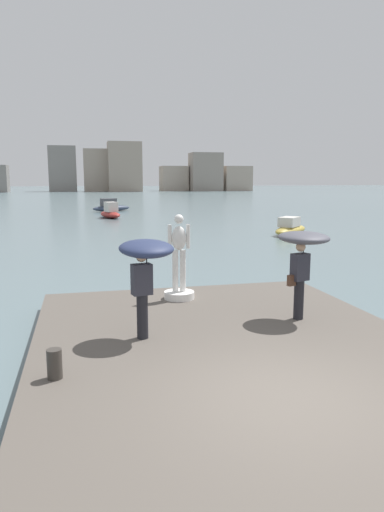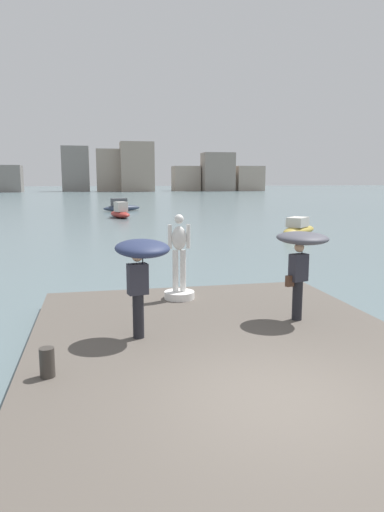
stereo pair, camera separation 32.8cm
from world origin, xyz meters
TOP-DOWN VIEW (x-y plane):
  - ground_plane at (0.00, 40.00)m, footprint 400.00×400.00m
  - pier at (0.00, 2.02)m, footprint 7.48×10.04m
  - statue_white_figure at (-0.30, 5.76)m, footprint 0.79×0.79m
  - onlooker_left at (-1.54, 2.98)m, footprint 1.26×1.28m
  - onlooker_right at (2.00, 3.45)m, footprint 1.43×1.43m
  - mooring_bollard at (-3.21, 1.38)m, footprint 0.24×0.24m
  - boat_near at (10.15, 21.25)m, footprint 3.71×3.66m
  - boat_mid at (0.51, 46.00)m, footprint 4.49×2.76m
  - boat_leftward at (-0.10, 36.92)m, footprint 2.26×3.95m
  - distant_skyline at (1.98, 131.28)m, footprint 90.30×11.62m

SIDE VIEW (x-z plane):
  - ground_plane at x=0.00m, z-range 0.00..0.00m
  - pier at x=0.00m, z-range 0.00..0.40m
  - boat_near at x=10.15m, z-range -0.15..0.99m
  - boat_leftward at x=-0.10m, z-range -0.23..1.23m
  - boat_mid at x=0.51m, z-range -0.21..1.21m
  - mooring_bollard at x=-3.21m, z-range 0.40..0.87m
  - statue_white_figure at x=-0.30m, z-range 0.06..2.26m
  - onlooker_left at x=-1.54m, z-range 0.98..2.95m
  - onlooker_right at x=2.00m, z-range 1.01..2.97m
  - distant_skyline at x=1.98m, z-range -1.24..12.58m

